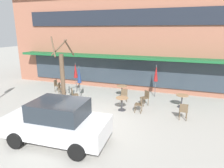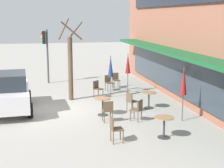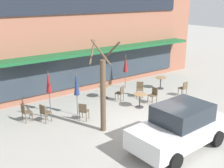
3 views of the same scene
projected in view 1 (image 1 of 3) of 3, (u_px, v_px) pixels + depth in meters
name	position (u px, v px, depth m)	size (l,w,h in m)	color
ground_plane	(89.00, 121.00, 10.07)	(80.00, 80.00, 0.00)	#9E9B93
building_facade	(135.00, 39.00, 18.18)	(19.58, 9.10, 7.34)	#935B47
cafe_table_near_wall	(182.00, 99.00, 11.72)	(0.70, 0.70, 0.76)	#333338
cafe_table_streetside	(122.00, 89.00, 13.60)	(0.70, 0.70, 0.76)	#333338
cafe_table_by_tree	(122.00, 102.00, 11.28)	(0.70, 0.70, 0.76)	#333338
patio_umbrella_green_folded	(75.00, 70.00, 14.30)	(0.28, 0.28, 2.20)	#4C4C51
patio_umbrella_cream_folded	(156.00, 73.00, 13.30)	(0.28, 0.28, 2.20)	#4C4C51
patio_umbrella_corner_open	(79.00, 75.00, 12.94)	(0.28, 0.28, 2.20)	#4C4C51
cafe_chair_0	(57.00, 85.00, 14.70)	(0.44, 0.44, 0.89)	brown
cafe_chair_1	(124.00, 94.00, 12.58)	(0.53, 0.53, 0.89)	brown
cafe_chair_2	(74.00, 94.00, 12.61)	(0.56, 0.56, 0.89)	brown
cafe_chair_3	(140.00, 103.00, 10.98)	(0.41, 0.41, 0.89)	brown
cafe_chair_4	(61.00, 88.00, 13.95)	(0.49, 0.49, 0.89)	brown
cafe_chair_5	(183.00, 110.00, 10.06)	(0.42, 0.42, 0.89)	brown
cafe_chair_6	(145.00, 97.00, 12.06)	(0.56, 0.56, 0.89)	brown
parked_sedan	(58.00, 122.00, 8.01)	(4.28, 2.17, 1.76)	silver
street_tree	(63.00, 79.00, 10.95)	(1.25, 1.24, 4.11)	brown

